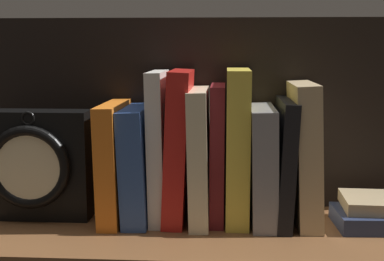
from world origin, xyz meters
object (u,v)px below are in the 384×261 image
at_px(book_orange_pandolfini, 115,161).
at_px(book_red_requiem, 178,146).
at_px(framed_clock, 35,165).
at_px(book_yellow_seinlanguage, 238,146).
at_px(book_cream_twain, 200,155).
at_px(book_black_skeptic, 284,161).
at_px(book_gray_chess, 262,165).
at_px(book_maroon_dawkins, 218,153).
at_px(book_tan_shortstories, 304,153).
at_px(book_blue_modern, 138,163).
at_px(book_white_catcher, 159,146).

height_order(book_orange_pandolfini, book_red_requiem, book_red_requiem).
distance_m(book_orange_pandolfini, framed_clock, 0.14).
bearing_deg(book_yellow_seinlanguage, book_cream_twain, 180.00).
xyz_separation_m(book_cream_twain, book_black_skeptic, (0.14, -0.00, -0.01)).
xyz_separation_m(book_cream_twain, book_gray_chess, (0.11, 0.00, -0.01)).
bearing_deg(book_orange_pandolfini, book_maroon_dawkins, 0.00).
distance_m(book_tan_shortstories, framed_clock, 0.46).
xyz_separation_m(book_orange_pandolfini, framed_clock, (-0.14, -0.01, -0.01)).
height_order(book_blue_modern, book_black_skeptic, book_black_skeptic).
distance_m(book_orange_pandolfini, book_black_skeptic, 0.29).
bearing_deg(framed_clock, book_gray_chess, 2.01).
height_order(book_maroon_dawkins, book_black_skeptic, book_maroon_dawkins).
distance_m(book_yellow_seinlanguage, book_black_skeptic, 0.08).
height_order(book_orange_pandolfini, book_blue_modern, book_orange_pandolfini).
xyz_separation_m(book_tan_shortstories, framed_clock, (-0.46, -0.01, -0.02)).
bearing_deg(book_blue_modern, framed_clock, -175.58).
relative_size(book_white_catcher, book_tan_shortstories, 1.08).
height_order(book_blue_modern, book_cream_twain, book_cream_twain).
bearing_deg(book_yellow_seinlanguage, book_blue_modern, 180.00).
distance_m(book_white_catcher, book_tan_shortstories, 0.24).
relative_size(book_white_catcher, book_gray_chess, 1.30).
bearing_deg(book_red_requiem, framed_clock, -176.83).
distance_m(book_red_requiem, book_tan_shortstories, 0.21).
distance_m(book_yellow_seinlanguage, framed_clock, 0.35).
bearing_deg(book_gray_chess, book_tan_shortstories, 0.00).
xyz_separation_m(book_white_catcher, book_tan_shortstories, (0.24, 0.00, -0.01)).
distance_m(book_maroon_dawkins, book_yellow_seinlanguage, 0.04).
distance_m(book_cream_twain, book_tan_shortstories, 0.18).
relative_size(book_orange_pandolfini, book_cream_twain, 0.89).
distance_m(book_orange_pandolfini, book_maroon_dawkins, 0.18).
relative_size(book_cream_twain, book_gray_chess, 1.15).
bearing_deg(book_white_catcher, book_yellow_seinlanguage, 0.00).
height_order(book_red_requiem, book_tan_shortstories, book_red_requiem).
bearing_deg(book_yellow_seinlanguage, book_gray_chess, 0.00).
bearing_deg(book_white_catcher, book_tan_shortstories, 0.00).
bearing_deg(book_red_requiem, book_tan_shortstories, 0.00).
xyz_separation_m(book_white_catcher, book_yellow_seinlanguage, (0.13, 0.00, 0.00)).
xyz_separation_m(book_red_requiem, book_black_skeptic, (0.18, -0.00, -0.02)).
bearing_deg(book_maroon_dawkins, book_yellow_seinlanguage, 0.00).
height_order(book_white_catcher, book_black_skeptic, book_white_catcher).
xyz_separation_m(book_white_catcher, book_red_requiem, (0.03, 0.00, 0.00)).
xyz_separation_m(book_cream_twain, framed_clock, (-0.28, -0.01, -0.02)).
xyz_separation_m(book_red_requiem, book_tan_shortstories, (0.21, 0.00, -0.01)).
relative_size(book_orange_pandolfini, book_white_catcher, 0.79).
distance_m(book_white_catcher, book_gray_chess, 0.18).
bearing_deg(book_white_catcher, book_gray_chess, 0.00).
bearing_deg(book_blue_modern, book_white_catcher, 0.00).
bearing_deg(book_red_requiem, book_maroon_dawkins, 0.00).
distance_m(book_red_requiem, framed_clock, 0.25).
distance_m(book_cream_twain, framed_clock, 0.28).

